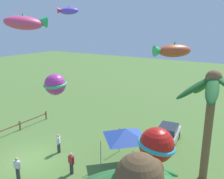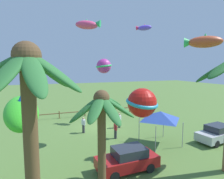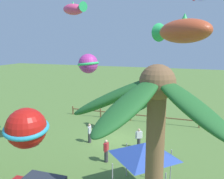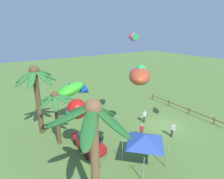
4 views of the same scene
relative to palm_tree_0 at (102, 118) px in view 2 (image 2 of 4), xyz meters
The scene contains 16 objects.
ground_plane 12.66m from the palm_tree_0, 106.40° to the right, with size 120.00×120.00×0.00m, color #567A38.
palm_tree_0 is the anchor object (origin of this frame).
palm_tree_2 3.54m from the palm_tree_0, 16.65° to the left, with size 4.15×4.25×7.48m.
rail_fence 17.27m from the palm_tree_0, 100.31° to the right, with size 13.57×0.12×0.95m.
parked_car_0 4.62m from the palm_tree_0, 139.56° to the right, with size 3.95×1.83×1.51m.
parked_car_1 12.81m from the palm_tree_0, 163.49° to the right, with size 4.09×2.19×1.51m.
spectator_0 10.70m from the palm_tree_0, 97.61° to the right, with size 0.33×0.53×1.59m.
spectator_1 9.00m from the palm_tree_0, 116.68° to the right, with size 0.26×0.55×1.59m.
spectator_2 12.08m from the palm_tree_0, 117.48° to the right, with size 0.49×0.38×1.59m.
festival_tent 8.60m from the palm_tree_0, 144.13° to the right, with size 2.86×2.86×2.85m.
kite_fish_0 4.73m from the palm_tree_0, 39.21° to the right, with size 1.98×4.21×2.19m.
kite_ball_1 2.91m from the palm_tree_0, 160.62° to the right, with size 2.45×2.45×1.67m.
kite_fish_2 9.84m from the palm_tree_0, 163.91° to the right, with size 2.53×2.49×1.06m.
kite_fish_3 10.01m from the palm_tree_0, 100.10° to the right, with size 2.31×1.86×0.96m.
kite_ball_4 8.18m from the palm_tree_0, 109.55° to the right, with size 1.59×1.58×1.25m.
kite_fish_5 17.01m from the palm_tree_0, 127.21° to the right, with size 1.89×1.69×0.79m.
Camera 2 is at (6.16, 20.02, 6.55)m, focal length 31.07 mm.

